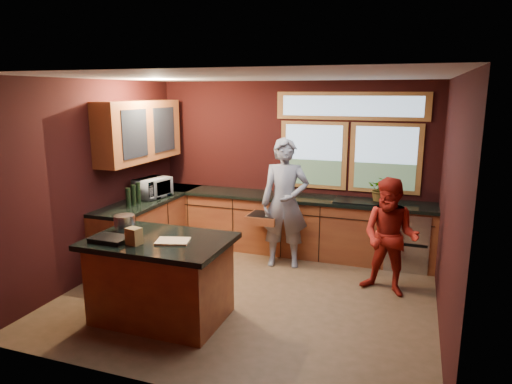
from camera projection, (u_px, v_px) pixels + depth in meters
The scene contains 14 objects.
floor at pixel (250, 294), 5.82m from camera, with size 4.50×4.50×0.00m, color brown.
room_shell at pixel (215, 149), 5.93m from camera, with size 4.52×4.02×2.71m.
back_counter at pixel (298, 225), 7.22m from camera, with size 4.50×0.64×0.93m.
left_counter at pixel (152, 226), 7.14m from camera, with size 0.64×2.30×0.93m.
island at pixel (161, 278), 5.13m from camera, with size 1.55×1.05×0.95m.
person_grey at pixel (285, 203), 6.61m from camera, with size 0.69×0.45×1.89m, color slate.
person_red at pixel (390, 237), 5.71m from camera, with size 0.73×0.57×1.50m, color maroon.
microwave at pixel (153, 188), 7.03m from camera, with size 0.54×0.37×0.30m, color #999999.
potted_plant at pixel (381, 189), 6.73m from camera, with size 0.35×0.30×0.39m, color #999999.
paper_towel at pixel (290, 187), 7.14m from camera, with size 0.12×0.12×0.28m, color white.
cutting_board at pixel (173, 241), 4.91m from camera, with size 0.35×0.25×0.02m, color tan.
stock_pot at pixel (124, 223), 5.32m from camera, with size 0.24×0.24×0.18m, color #B5B5BA.
paper_bag at pixel (134, 236), 4.82m from camera, with size 0.15×0.12×0.18m, color brown.
black_tray at pixel (111, 239), 4.94m from camera, with size 0.40×0.28×0.05m, color black.
Camera 1 is at (1.87, -5.07, 2.53)m, focal length 32.00 mm.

